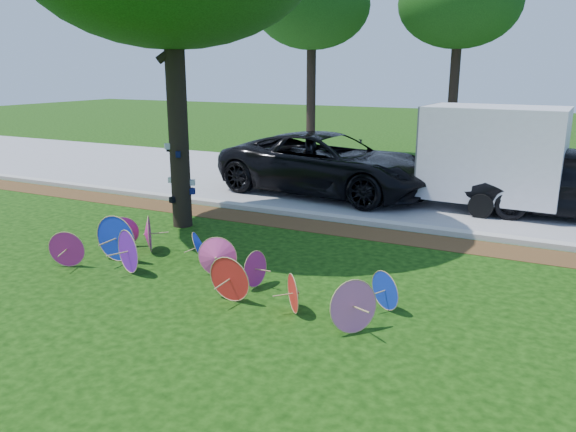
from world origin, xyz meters
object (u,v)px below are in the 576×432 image
at_px(cargo_trailer, 493,153).
at_px(parasol_pile, 188,257).
at_px(black_van, 328,164).
at_px(dark_pickup, 575,182).

bearing_deg(cargo_trailer, parasol_pile, -115.41).
bearing_deg(cargo_trailer, black_van, -174.99).
bearing_deg(dark_pickup, black_van, 87.71).
bearing_deg(parasol_pile, black_van, 93.47).
xyz_separation_m(black_van, dark_pickup, (6.37, 0.23, 0.01)).
distance_m(black_van, cargo_trailer, 4.49).
distance_m(black_van, dark_pickup, 6.38).
height_order(parasol_pile, dark_pickup, dark_pickup).
bearing_deg(black_van, dark_pickup, -81.86).
xyz_separation_m(parasol_pile, cargo_trailer, (4.00, 7.47, 1.09)).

